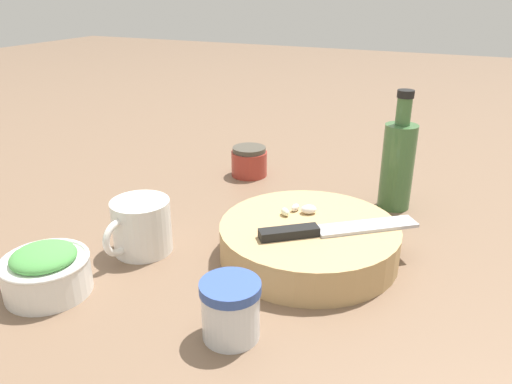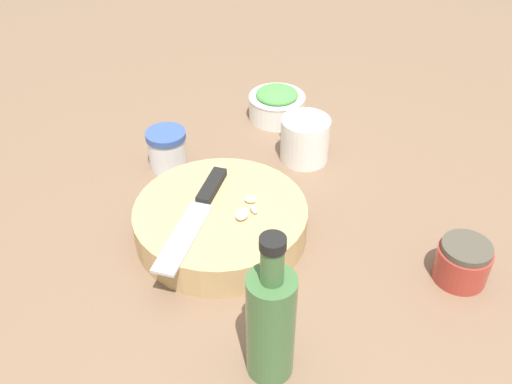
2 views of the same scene
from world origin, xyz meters
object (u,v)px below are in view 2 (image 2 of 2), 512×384
at_px(cutting_board, 220,221).
at_px(spice_jar, 167,149).
at_px(herb_bowl, 277,104).
at_px(oil_bottle, 271,322).
at_px(chef_knife, 198,211).
at_px(honey_jar, 463,262).
at_px(garlic_cloves, 246,210).
at_px(coffee_mug, 304,139).

xyz_separation_m(cutting_board, spice_jar, (-0.21, 0.02, 0.01)).
bearing_deg(cutting_board, herb_bowl, 128.96).
height_order(herb_bowl, oil_bottle, oil_bottle).
bearing_deg(oil_bottle, spice_jar, 166.86).
xyz_separation_m(chef_knife, honey_jar, (0.28, 0.26, -0.03)).
xyz_separation_m(spice_jar, honey_jar, (0.49, 0.21, -0.01)).
bearing_deg(garlic_cloves, cutting_board, -144.02).
distance_m(spice_jar, honey_jar, 0.53).
bearing_deg(honey_jar, spice_jar, -157.00).
bearing_deg(cutting_board, chef_knife, -102.10).
bearing_deg(chef_knife, honey_jar, -175.49).
distance_m(cutting_board, honey_jar, 0.36).
height_order(spice_jar, honey_jar, spice_jar).
bearing_deg(garlic_cloves, coffee_mug, 119.77).
bearing_deg(oil_bottle, cutting_board, 161.03).
relative_size(herb_bowl, spice_jar, 1.60).
bearing_deg(garlic_cloves, honey_jar, 39.89).
distance_m(cutting_board, coffee_mug, 0.25).
bearing_deg(coffee_mug, herb_bowl, 162.05).
xyz_separation_m(coffee_mug, oil_bottle, (0.33, -0.32, 0.04)).
xyz_separation_m(herb_bowl, oil_bottle, (0.47, -0.37, 0.05)).
xyz_separation_m(garlic_cloves, oil_bottle, (0.21, -0.11, 0.03)).
distance_m(chef_knife, honey_jar, 0.39).
height_order(chef_knife, garlic_cloves, same).
bearing_deg(spice_jar, herb_bowl, 94.67).
bearing_deg(garlic_cloves, oil_bottle, -27.73).
bearing_deg(oil_bottle, honey_jar, 83.18).
distance_m(herb_bowl, coffee_mug, 0.15).
height_order(cutting_board, coffee_mug, coffee_mug).
xyz_separation_m(herb_bowl, spice_jar, (0.02, -0.26, 0.00)).
distance_m(garlic_cloves, oil_bottle, 0.23).
height_order(garlic_cloves, spice_jar, spice_jar).
height_order(cutting_board, spice_jar, spice_jar).
bearing_deg(coffee_mug, chef_knife, -73.69).
height_order(cutting_board, herb_bowl, herb_bowl).
xyz_separation_m(chef_knife, herb_bowl, (-0.22, 0.32, -0.02)).
relative_size(coffee_mug, oil_bottle, 0.56).
relative_size(cutting_board, honey_jar, 3.49).
relative_size(spice_jar, honey_jar, 0.94).
bearing_deg(garlic_cloves, spice_jar, -179.21).
bearing_deg(cutting_board, oil_bottle, -18.97).
height_order(spice_jar, coffee_mug, coffee_mug).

